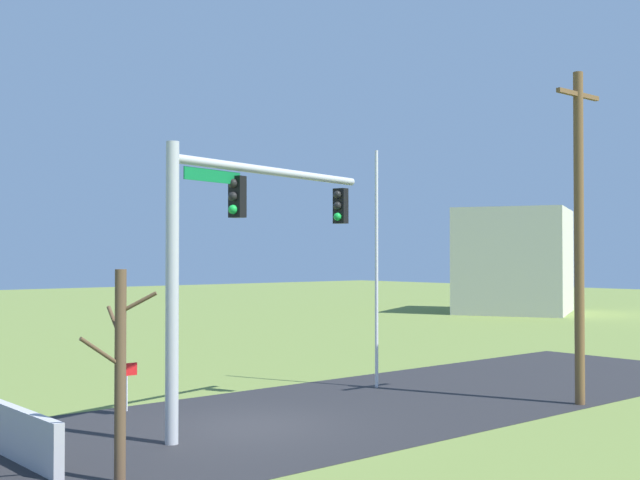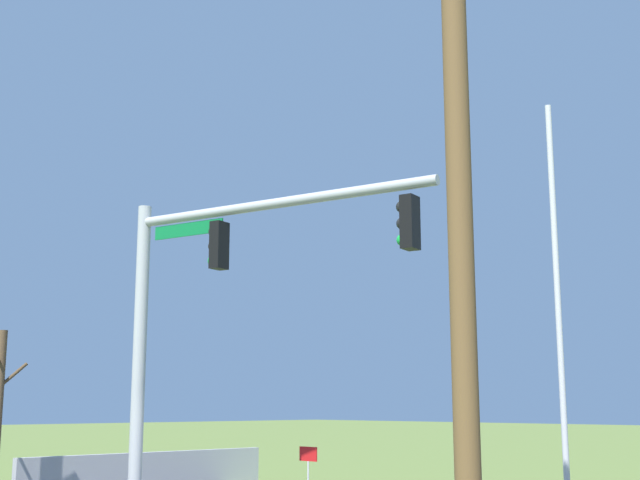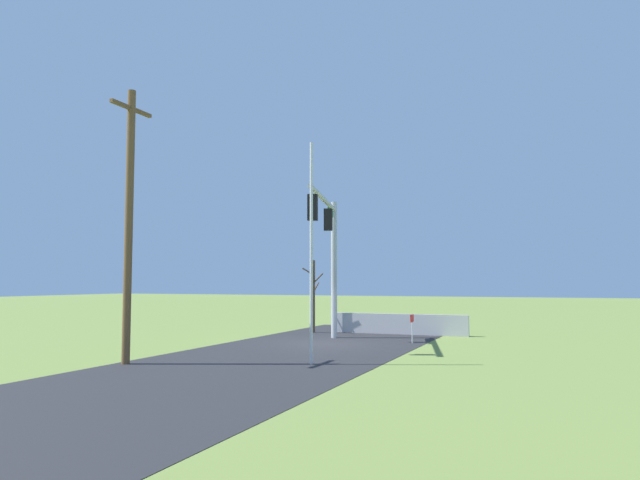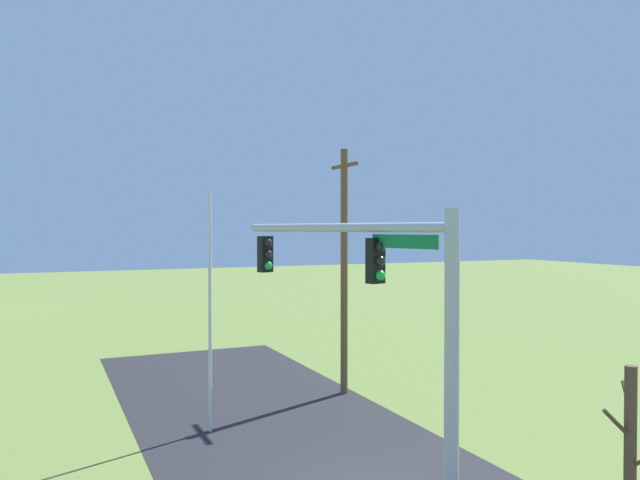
# 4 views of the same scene
# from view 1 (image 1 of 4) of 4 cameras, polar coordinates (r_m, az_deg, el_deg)

# --- Properties ---
(ground_plane) EXTENTS (160.00, 160.00, 0.00)m
(ground_plane) POSITION_cam_1_polar(r_m,az_deg,el_deg) (19.63, -4.81, -12.70)
(ground_plane) COLOR olive
(road_surface) EXTENTS (28.00, 8.00, 0.01)m
(road_surface) POSITION_cam_1_polar(r_m,az_deg,el_deg) (22.18, 3.74, -11.34)
(road_surface) COLOR #232326
(road_surface) RESTS_ON ground_plane
(sidewalk_corner) EXTENTS (6.00, 6.00, 0.01)m
(sidewalk_corner) POSITION_cam_1_polar(r_m,az_deg,el_deg) (17.45, -13.20, -14.15)
(sidewalk_corner) COLOR #B7B5AD
(sidewalk_corner) RESTS_ON ground_plane
(signal_mast) EXTENTS (6.84, 1.85, 6.36)m
(signal_mast) POSITION_cam_1_polar(r_m,az_deg,el_deg) (18.85, -6.14, 0.46)
(signal_mast) COLOR #B2B5BA
(signal_mast) RESTS_ON ground_plane
(flagpole) EXTENTS (0.10, 0.10, 7.11)m
(flagpole) POSITION_cam_1_polar(r_m,az_deg,el_deg) (24.60, 3.95, -2.02)
(flagpole) COLOR silver
(flagpole) RESTS_ON ground_plane
(utility_pole) EXTENTS (1.90, 0.26, 8.86)m
(utility_pole) POSITION_cam_1_polar(r_m,az_deg,el_deg) (22.86, 17.57, 0.57)
(utility_pole) COLOR brown
(utility_pole) RESTS_ON ground_plane
(bare_tree) EXTENTS (1.27, 1.02, 3.72)m
(bare_tree) POSITION_cam_1_polar(r_m,az_deg,el_deg) (14.82, -13.74, -8.95)
(bare_tree) COLOR brown
(bare_tree) RESTS_ON ground_plane
(open_sign) EXTENTS (0.56, 0.04, 1.22)m
(open_sign) POSITION_cam_1_polar(r_m,az_deg,el_deg) (21.62, -13.28, -9.17)
(open_sign) COLOR silver
(open_sign) RESTS_ON ground_plane
(distant_building) EXTENTS (10.77, 10.28, 7.18)m
(distant_building) POSITION_cam_1_polar(r_m,az_deg,el_deg) (58.69, 13.38, -1.42)
(distant_building) COLOR beige
(distant_building) RESTS_ON ground_plane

